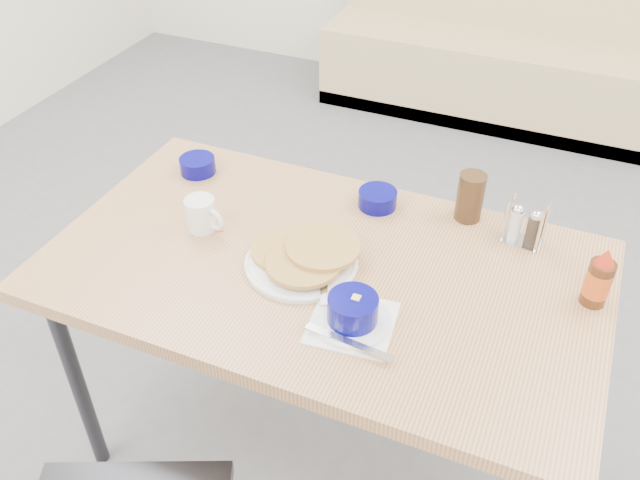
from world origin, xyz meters
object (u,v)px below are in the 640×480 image
at_px(coffee_mug, 202,214).
at_px(syrup_bottle, 599,280).
at_px(pancake_plate, 303,258).
at_px(amber_tumbler, 470,197).
at_px(booth_bench, 498,51).
at_px(grits_setting, 353,313).
at_px(dining_table, 323,282).
at_px(creamer_bowl, 198,165).
at_px(condiment_caddy, 524,228).
at_px(butter_bowl, 378,199).

relative_size(coffee_mug, syrup_bottle, 0.74).
xyz_separation_m(pancake_plate, amber_tumbler, (0.33, 0.36, 0.05)).
bearing_deg(booth_bench, grits_setting, -86.95).
xyz_separation_m(dining_table, creamer_bowl, (-0.52, 0.25, 0.09)).
distance_m(amber_tumbler, syrup_bottle, 0.41).
bearing_deg(syrup_bottle, grits_setting, -149.52).
relative_size(dining_table, amber_tumbler, 10.17).
distance_m(booth_bench, creamer_bowl, 2.38).
bearing_deg(pancake_plate, coffee_mug, 174.16).
bearing_deg(coffee_mug, syrup_bottle, 6.40).
bearing_deg(creamer_bowl, grits_setting, -32.37).
bearing_deg(syrup_bottle, amber_tumbler, 148.40).
distance_m(dining_table, condiment_caddy, 0.54).
bearing_deg(syrup_bottle, booth_bench, 104.87).
bearing_deg(condiment_caddy, pancake_plate, -138.68).
bearing_deg(booth_bench, creamer_bowl, -102.72).
xyz_separation_m(grits_setting, butter_bowl, (-0.10, 0.46, -0.01)).
distance_m(pancake_plate, grits_setting, 0.24).
bearing_deg(butter_bowl, coffee_mug, -144.55).
height_order(booth_bench, condiment_caddy, booth_bench).
xyz_separation_m(coffee_mug, butter_bowl, (0.40, 0.28, -0.02)).
bearing_deg(syrup_bottle, condiment_caddy, 139.61).
height_order(booth_bench, dining_table, booth_bench).
height_order(dining_table, amber_tumbler, amber_tumbler).
relative_size(grits_setting, condiment_caddy, 1.80).
xyz_separation_m(grits_setting, amber_tumbler, (0.14, 0.51, 0.04)).
bearing_deg(syrup_bottle, coffee_mug, -173.60).
xyz_separation_m(coffee_mug, grits_setting, (0.50, -0.18, -0.01)).
bearing_deg(creamer_bowl, syrup_bottle, -6.24).
bearing_deg(creamer_bowl, dining_table, -25.90).
height_order(creamer_bowl, condiment_caddy, condiment_caddy).
relative_size(pancake_plate, syrup_bottle, 1.80).
bearing_deg(amber_tumbler, condiment_caddy, -17.72).
bearing_deg(grits_setting, butter_bowl, 102.41).
height_order(creamer_bowl, amber_tumbler, amber_tumbler).
bearing_deg(condiment_caddy, dining_table, -137.84).
distance_m(butter_bowl, syrup_bottle, 0.62).
distance_m(creamer_bowl, condiment_caddy, 0.96).
bearing_deg(coffee_mug, condiment_caddy, 19.16).
xyz_separation_m(coffee_mug, amber_tumbler, (0.64, 0.33, 0.02)).
relative_size(dining_table, butter_bowl, 12.92).
xyz_separation_m(dining_table, grits_setting, (0.14, -0.17, 0.10)).
relative_size(booth_bench, dining_table, 1.36).
relative_size(dining_table, creamer_bowl, 13.15).
bearing_deg(pancake_plate, creamer_bowl, 150.16).
bearing_deg(dining_table, syrup_bottle, 10.96).
xyz_separation_m(pancake_plate, butter_bowl, (0.09, 0.31, 0.00)).
bearing_deg(pancake_plate, dining_table, 23.19).
height_order(booth_bench, pancake_plate, booth_bench).
bearing_deg(creamer_bowl, booth_bench, 77.28).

